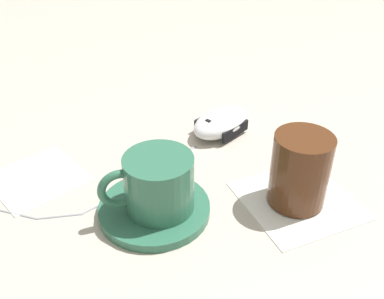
% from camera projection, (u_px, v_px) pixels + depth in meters
% --- Properties ---
extents(ground_plane, '(3.00, 3.00, 0.00)m').
position_uv_depth(ground_plane, '(205.00, 195.00, 0.56)').
color(ground_plane, '#B2A899').
extents(saucer, '(0.14, 0.14, 0.01)m').
position_uv_depth(saucer, '(154.00, 209.00, 0.53)').
color(saucer, '#2D664C').
rests_on(saucer, ground).
extents(coffee_cup, '(0.08, 0.11, 0.07)m').
position_uv_depth(coffee_cup, '(157.00, 183.00, 0.50)').
color(coffee_cup, '#2D664C').
rests_on(coffee_cup, saucer).
extents(computer_mouse, '(0.08, 0.12, 0.04)m').
position_uv_depth(computer_mouse, '(221.00, 122.00, 0.68)').
color(computer_mouse, silver).
rests_on(computer_mouse, ground).
extents(mouse_cable, '(0.07, 0.29, 0.00)m').
position_uv_depth(mouse_cable, '(110.00, 186.00, 0.57)').
color(mouse_cable, gray).
rests_on(mouse_cable, ground).
extents(napkin_under_glass, '(0.17, 0.17, 0.00)m').
position_uv_depth(napkin_under_glass, '(298.00, 200.00, 0.55)').
color(napkin_under_glass, silver).
rests_on(napkin_under_glass, ground).
extents(drinking_glass, '(0.07, 0.07, 0.09)m').
position_uv_depth(drinking_glass, '(300.00, 170.00, 0.52)').
color(drinking_glass, '#4C2814').
rests_on(drinking_glass, napkin_under_glass).
extents(napkin_spare, '(0.12, 0.12, 0.00)m').
position_uv_depth(napkin_spare, '(38.00, 178.00, 0.58)').
color(napkin_spare, silver).
rests_on(napkin_spare, ground).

